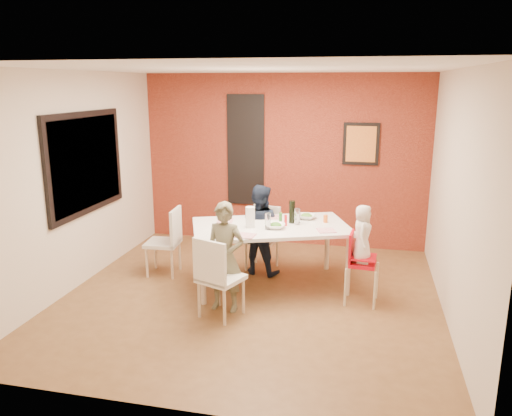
% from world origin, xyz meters
% --- Properties ---
extents(ground, '(4.50, 4.50, 0.00)m').
position_xyz_m(ground, '(0.00, 0.00, 0.00)').
color(ground, brown).
rests_on(ground, ground).
extents(ceiling, '(4.50, 4.50, 0.02)m').
position_xyz_m(ceiling, '(0.00, 0.00, 2.70)').
color(ceiling, white).
rests_on(ceiling, wall_back).
extents(wall_back, '(4.50, 0.02, 2.70)m').
position_xyz_m(wall_back, '(0.00, 2.25, 1.35)').
color(wall_back, beige).
rests_on(wall_back, ground).
extents(wall_front, '(4.50, 0.02, 2.70)m').
position_xyz_m(wall_front, '(0.00, -2.25, 1.35)').
color(wall_front, beige).
rests_on(wall_front, ground).
extents(wall_left, '(0.02, 4.50, 2.70)m').
position_xyz_m(wall_left, '(-2.25, 0.00, 1.35)').
color(wall_left, beige).
rests_on(wall_left, ground).
extents(wall_right, '(0.02, 4.50, 2.70)m').
position_xyz_m(wall_right, '(2.25, 0.00, 1.35)').
color(wall_right, beige).
rests_on(wall_right, ground).
extents(brick_accent_wall, '(4.50, 0.02, 2.70)m').
position_xyz_m(brick_accent_wall, '(0.00, 2.23, 1.35)').
color(brick_accent_wall, maroon).
rests_on(brick_accent_wall, ground).
extents(picture_window_frame, '(0.05, 1.70, 1.30)m').
position_xyz_m(picture_window_frame, '(-2.22, 0.20, 1.55)').
color(picture_window_frame, black).
rests_on(picture_window_frame, wall_left).
extents(picture_window_pane, '(0.02, 1.55, 1.15)m').
position_xyz_m(picture_window_pane, '(-2.21, 0.20, 1.55)').
color(picture_window_pane, black).
rests_on(picture_window_pane, wall_left).
extents(glassblock_strip, '(0.55, 0.03, 1.70)m').
position_xyz_m(glassblock_strip, '(-0.60, 2.21, 1.50)').
color(glassblock_strip, silver).
rests_on(glassblock_strip, wall_back).
extents(glassblock_surround, '(0.60, 0.03, 1.76)m').
position_xyz_m(glassblock_surround, '(-0.60, 2.21, 1.50)').
color(glassblock_surround, black).
rests_on(glassblock_surround, wall_back).
extents(art_print_frame, '(0.54, 0.03, 0.64)m').
position_xyz_m(art_print_frame, '(1.20, 2.21, 1.65)').
color(art_print_frame, black).
rests_on(art_print_frame, wall_back).
extents(art_print_canvas, '(0.44, 0.01, 0.54)m').
position_xyz_m(art_print_canvas, '(1.20, 2.19, 1.65)').
color(art_print_canvas, orange).
rests_on(art_print_canvas, wall_back).
extents(dining_table, '(2.19, 1.70, 0.81)m').
position_xyz_m(dining_table, '(0.16, 0.42, 0.73)').
color(dining_table, white).
rests_on(dining_table, ground).
extents(chair_near, '(0.56, 0.56, 0.93)m').
position_xyz_m(chair_near, '(-0.24, -0.63, 0.52)').
color(chair_near, white).
rests_on(chair_near, ground).
extents(chair_far, '(0.48, 0.48, 0.87)m').
position_xyz_m(chair_far, '(-0.06, 1.06, 0.49)').
color(chair_far, silver).
rests_on(chair_far, ground).
extents(chair_left, '(0.46, 0.46, 0.92)m').
position_xyz_m(chair_left, '(-1.26, 0.50, 0.52)').
color(chair_left, silver).
rests_on(chair_left, ground).
extents(high_chair, '(0.39, 0.39, 0.86)m').
position_xyz_m(high_chair, '(1.28, 0.15, 0.52)').
color(high_chair, red).
rests_on(high_chair, ground).
extents(child_near, '(0.49, 0.34, 1.27)m').
position_xyz_m(child_near, '(-0.21, -0.39, 0.63)').
color(child_near, '#605D45').
rests_on(child_near, ground).
extents(child_far, '(0.68, 0.58, 1.24)m').
position_xyz_m(child_far, '(-0.07, 0.83, 0.62)').
color(child_far, black).
rests_on(child_far, ground).
extents(toddler, '(0.23, 0.34, 0.69)m').
position_xyz_m(toddler, '(1.30, 0.15, 0.85)').
color(toddler, silver).
rests_on(toddler, high_chair).
extents(plate_near_left, '(0.23, 0.23, 0.01)m').
position_xyz_m(plate_near_left, '(-0.04, -0.09, 0.81)').
color(plate_near_left, silver).
rests_on(plate_near_left, dining_table).
extents(plate_far_mid, '(0.25, 0.25, 0.01)m').
position_xyz_m(plate_far_mid, '(0.13, 0.79, 0.81)').
color(plate_far_mid, white).
rests_on(plate_far_mid, dining_table).
extents(plate_near_right, '(0.26, 0.26, 0.01)m').
position_xyz_m(plate_near_right, '(0.87, 0.33, 0.81)').
color(plate_near_right, white).
rests_on(plate_near_right, dining_table).
extents(plate_far_left, '(0.22, 0.22, 0.01)m').
position_xyz_m(plate_far_left, '(-0.45, 0.49, 0.81)').
color(plate_far_left, white).
rests_on(plate_far_left, dining_table).
extents(salad_bowl_a, '(0.26, 0.26, 0.06)m').
position_xyz_m(salad_bowl_a, '(0.25, 0.30, 0.83)').
color(salad_bowl_a, white).
rests_on(salad_bowl_a, dining_table).
extents(salad_bowl_b, '(0.26, 0.26, 0.06)m').
position_xyz_m(salad_bowl_b, '(0.56, 0.83, 0.83)').
color(salad_bowl_b, silver).
rests_on(salad_bowl_b, dining_table).
extents(wine_bottle, '(0.08, 0.08, 0.29)m').
position_xyz_m(wine_bottle, '(0.41, 0.59, 0.95)').
color(wine_bottle, black).
rests_on(wine_bottle, dining_table).
extents(wine_glass_a, '(0.07, 0.07, 0.20)m').
position_xyz_m(wine_glass_a, '(0.16, 0.25, 0.91)').
color(wine_glass_a, silver).
rests_on(wine_glass_a, dining_table).
extents(wine_glass_b, '(0.07, 0.07, 0.21)m').
position_xyz_m(wine_glass_b, '(0.48, 0.54, 0.91)').
color(wine_glass_b, silver).
rests_on(wine_glass_b, dining_table).
extents(paper_towel_roll, '(0.12, 0.12, 0.26)m').
position_xyz_m(paper_towel_roll, '(-0.07, 0.28, 0.93)').
color(paper_towel_roll, white).
rests_on(paper_towel_roll, dining_table).
extents(condiment_red, '(0.04, 0.04, 0.14)m').
position_xyz_m(condiment_red, '(0.35, 0.45, 0.88)').
color(condiment_red, red).
rests_on(condiment_red, dining_table).
extents(condiment_green, '(0.04, 0.04, 0.16)m').
position_xyz_m(condiment_green, '(0.28, 0.46, 0.88)').
color(condiment_green, '#317B29').
rests_on(condiment_green, dining_table).
extents(condiment_brown, '(0.04, 0.04, 0.14)m').
position_xyz_m(condiment_brown, '(0.26, 0.56, 0.88)').
color(condiment_brown, brown).
rests_on(condiment_brown, dining_table).
extents(sippy_cup, '(0.06, 0.06, 0.10)m').
position_xyz_m(sippy_cup, '(0.82, 0.70, 0.85)').
color(sippy_cup, orange).
rests_on(sippy_cup, dining_table).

